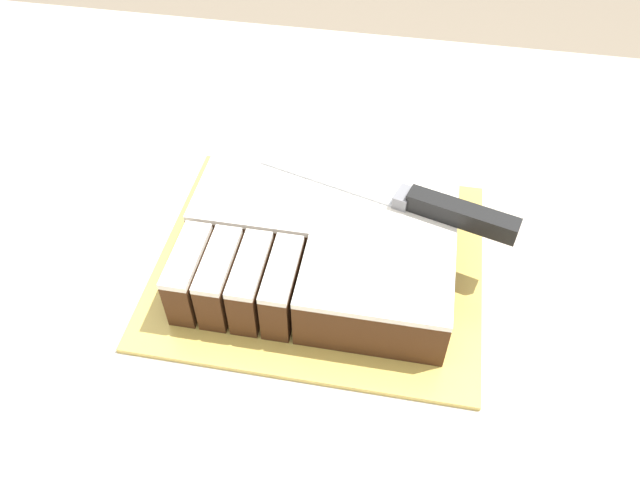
{
  "coord_description": "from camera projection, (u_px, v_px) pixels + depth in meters",
  "views": [
    {
      "loc": [
        0.16,
        -0.44,
        1.51
      ],
      "look_at": [
        0.07,
        0.02,
        0.99
      ],
      "focal_mm": 35.0,
      "sensor_mm": 36.0,
      "label": 1
    }
  ],
  "objects": [
    {
      "name": "cake",
      "position": [
        323.0,
        239.0,
        0.7
      ],
      "size": [
        0.29,
        0.24,
        0.07
      ],
      "color": "#472814",
      "rests_on": "cake_board"
    },
    {
      "name": "knife",
      "position": [
        433.0,
        207.0,
        0.67
      ],
      "size": [
        0.3,
        0.11,
        0.02
      ],
      "rotation": [
        0.0,
        0.0,
        2.86
      ],
      "color": "silver",
      "rests_on": "cake"
    },
    {
      "name": "countertop",
      "position": [
        276.0,
        444.0,
        1.08
      ],
      "size": [
        1.4,
        1.1,
        0.95
      ],
      "color": "beige",
      "rests_on": "ground_plane"
    },
    {
      "name": "cake_board",
      "position": [
        320.0,
        262.0,
        0.73
      ],
      "size": [
        0.37,
        0.32,
        0.01
      ],
      "color": "gold",
      "rests_on": "countertop"
    }
  ]
}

